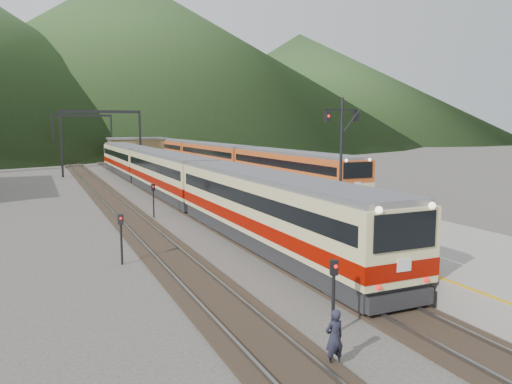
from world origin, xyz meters
name	(u,v)px	position (x,y,z in m)	size (l,w,h in m)	color
ground	(499,368)	(0.00, 0.00, 0.00)	(400.00, 400.00, 0.00)	#47423D
track_main	(153,188)	(0.00, 40.00, 0.07)	(2.60, 200.00, 0.23)	black
track_far	(100,190)	(-5.00, 40.00, 0.07)	(2.60, 200.00, 0.23)	black
track_second	(260,182)	(11.50, 40.00, 0.07)	(2.60, 200.00, 0.23)	black
platform	(214,183)	(5.60, 38.00, 0.50)	(8.00, 100.00, 1.00)	gray
gantry_near	(102,130)	(-2.85, 55.00, 5.59)	(9.55, 0.25, 8.00)	black
gantry_far	(83,129)	(-2.85, 80.00, 5.59)	(9.55, 0.25, 8.00)	black
station_shed	(137,146)	(5.60, 78.00, 2.57)	(9.40, 4.40, 3.10)	brown
hill_b	(125,56)	(30.00, 230.00, 37.50)	(220.00, 220.00, 75.00)	#21401B
hill_c	(299,87)	(110.00, 210.00, 25.00)	(160.00, 160.00, 50.00)	#21401B
main_train	(168,173)	(0.00, 34.04, 2.04)	(2.96, 60.67, 3.61)	#CCC084
second_train	(215,156)	(11.50, 54.40, 2.14)	(3.13, 64.13, 3.82)	#B2491B
signal_mast	(341,150)	(3.13, 12.07, 4.96)	(2.19, 0.45, 6.47)	black
short_signal_a	(334,287)	(-2.77, 3.45, 1.46)	(0.26, 0.22, 2.27)	black
short_signal_b	(153,196)	(-3.40, 24.46, 1.46)	(0.26, 0.23, 2.27)	black
short_signal_c	(121,232)	(-7.22, 13.65, 1.46)	(0.26, 0.23, 2.27)	black
worker	(334,338)	(-3.79, 1.81, 0.75)	(0.55, 0.36, 1.51)	#1E1F2D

